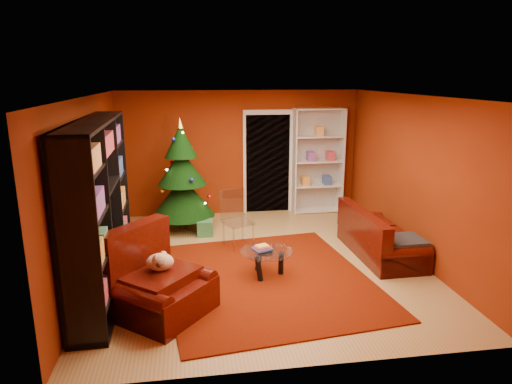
{
  "coord_description": "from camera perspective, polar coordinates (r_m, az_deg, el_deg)",
  "views": [
    {
      "loc": [
        -1.06,
        -6.7,
        2.89
      ],
      "look_at": [
        0.0,
        0.4,
        1.05
      ],
      "focal_mm": 32.0,
      "sensor_mm": 36.0,
      "label": 1
    }
  ],
  "objects": [
    {
      "name": "gift_box_teal",
      "position": [
        9.43,
        -8.44,
        -2.67
      ],
      "size": [
        0.39,
        0.39,
        0.3
      ],
      "primitive_type": "cube",
      "rotation": [
        0.0,
        0.0,
        -0.37
      ],
      "color": "#177572",
      "rests_on": "floor"
    },
    {
      "name": "christmas_tree",
      "position": [
        8.74,
        -9.24,
        2.01
      ],
      "size": [
        1.35,
        1.35,
        2.16
      ],
      "primitive_type": null,
      "rotation": [
        0.0,
        0.0,
        -0.12
      ],
      "color": "black",
      "rests_on": "floor"
    },
    {
      "name": "gift_box_red",
      "position": [
        9.29,
        -9.59,
        -3.25
      ],
      "size": [
        0.23,
        0.23,
        0.22
      ],
      "primitive_type": "cube",
      "rotation": [
        0.0,
        0.0,
        -0.04
      ],
      "color": "maroon",
      "rests_on": "floor"
    },
    {
      "name": "wall_left",
      "position": [
        7.05,
        -20.25,
        0.42
      ],
      "size": [
        0.05,
        5.5,
        2.6
      ],
      "primitive_type": "cube",
      "color": "maroon",
      "rests_on": "ground"
    },
    {
      "name": "media_unit",
      "position": [
        6.46,
        -19.0,
        -1.9
      ],
      "size": [
        0.55,
        3.06,
        2.34
      ],
      "primitive_type": null,
      "rotation": [
        0.0,
        0.0,
        0.03
      ],
      "color": "black",
      "rests_on": "floor"
    },
    {
      "name": "armchair",
      "position": [
        5.83,
        -11.76,
        -10.78
      ],
      "size": [
        1.59,
        1.59,
        0.88
      ],
      "primitive_type": null,
      "rotation": [
        0.0,
        0.0,
        0.87
      ],
      "color": "#370904",
      "rests_on": "rug"
    },
    {
      "name": "acrylic_chair",
      "position": [
        7.83,
        -2.24,
        -3.81
      ],
      "size": [
        0.61,
        0.64,
        0.9
      ],
      "primitive_type": null,
      "rotation": [
        0.0,
        0.0,
        0.38
      ],
      "color": "#66605B",
      "rests_on": "rug"
    },
    {
      "name": "white_bookshelf",
      "position": [
        9.83,
        7.75,
        3.83
      ],
      "size": [
        1.06,
        0.39,
        2.29
      ],
      "primitive_type": null,
      "rotation": [
        0.0,
        0.0,
        0.0
      ],
      "color": "white",
      "rests_on": "floor"
    },
    {
      "name": "sofa",
      "position": [
        7.79,
        15.37,
        -4.86
      ],
      "size": [
        0.87,
        1.85,
        0.79
      ],
      "primitive_type": null,
      "rotation": [
        0.0,
        0.0,
        1.6
      ],
      "color": "#370904",
      "rests_on": "rug"
    },
    {
      "name": "gift_box_green",
      "position": [
        8.54,
        -6.4,
        -4.47
      ],
      "size": [
        0.3,
        0.3,
        0.29
      ],
      "primitive_type": "cube",
      "rotation": [
        0.0,
        0.0,
        -0.04
      ],
      "color": "#2F7440",
      "rests_on": "floor"
    },
    {
      "name": "doorway",
      "position": [
        9.75,
        1.48,
        3.5
      ],
      "size": [
        1.06,
        0.6,
        2.16
      ],
      "primitive_type": null,
      "color": "black",
      "rests_on": "floor"
    },
    {
      "name": "wall_back",
      "position": [
        9.67,
        -2.08,
        4.9
      ],
      "size": [
        5.0,
        0.05,
        2.6
      ],
      "primitive_type": "cube",
      "color": "maroon",
      "rests_on": "ground"
    },
    {
      "name": "rug",
      "position": [
        6.79,
        1.39,
        -10.74
      ],
      "size": [
        3.25,
        3.66,
        0.02
      ],
      "primitive_type": "cube",
      "rotation": [
        0.0,
        0.0,
        0.12
      ],
      "color": "#621502",
      "rests_on": "floor"
    },
    {
      "name": "dog",
      "position": [
        5.81,
        -11.9,
        -8.56
      ],
      "size": [
        0.49,
        0.5,
        0.29
      ],
      "primitive_type": null,
      "rotation": [
        0.0,
        0.0,
        0.87
      ],
      "color": "beige",
      "rests_on": "armchair"
    },
    {
      "name": "coffee_table",
      "position": [
        6.82,
        1.3,
        -8.83
      ],
      "size": [
        1.01,
        1.01,
        0.49
      ],
      "primitive_type": null,
      "rotation": [
        0.0,
        0.0,
        0.36
      ],
      "color": "gray",
      "rests_on": "rug"
    },
    {
      "name": "ceiling",
      "position": [
        6.79,
        0.51,
        12.13
      ],
      "size": [
        5.0,
        5.5,
        0.05
      ],
      "primitive_type": "cube",
      "color": "silver",
      "rests_on": "wall_back"
    },
    {
      "name": "floor",
      "position": [
        7.39,
        0.46,
        -8.87
      ],
      "size": [
        5.0,
        5.5,
        0.05
      ],
      "primitive_type": "cube",
      "color": "#AB8347",
      "rests_on": "ground"
    },
    {
      "name": "wall_right",
      "position": [
        7.77,
        19.23,
        1.74
      ],
      "size": [
        0.05,
        5.5,
        2.6
      ],
      "primitive_type": "cube",
      "color": "maroon",
      "rests_on": "ground"
    }
  ]
}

